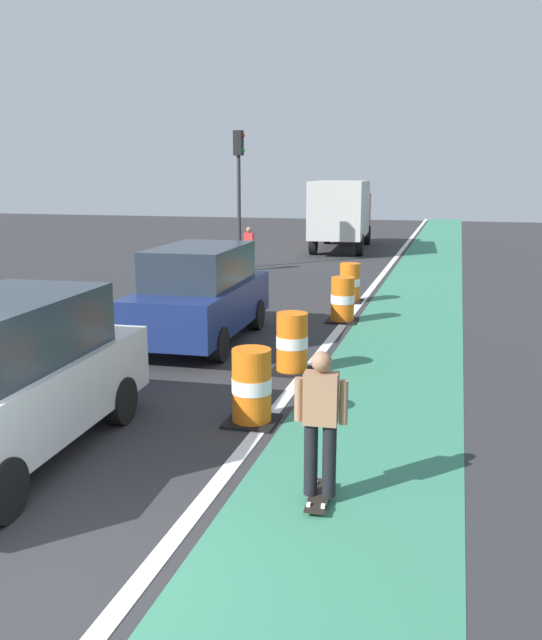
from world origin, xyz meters
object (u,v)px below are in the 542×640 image
(skateboarder_on_lane, at_px, (321,422))
(traffic_barrel_back, at_px, (343,300))
(delivery_truck_down_block, at_px, (342,211))
(parked_suv_nearest, at_px, (4,379))
(traffic_light_corner, at_px, (239,175))
(traffic_barrel_front, at_px, (252,387))
(traffic_barrel_mid, at_px, (292,343))
(pedestrian_crossing, at_px, (249,247))
(parked_suv_second, at_px, (201,294))
(traffic_barrel_far, at_px, (350,283))

(skateboarder_on_lane, xyz_separation_m, traffic_barrel_back, (-1.30, 9.21, -0.38))
(traffic_barrel_back, bearing_deg, delivery_truck_down_block, 99.67)
(parked_suv_nearest, xyz_separation_m, traffic_light_corner, (-2.74, 17.72, 2.47))
(traffic_barrel_front, bearing_deg, traffic_light_corner, 108.63)
(traffic_barrel_front, xyz_separation_m, traffic_barrel_mid, (-0.05, 2.63, 0.00))
(traffic_barrel_back, height_order, traffic_light_corner, traffic_light_corner)
(skateboarder_on_lane, relative_size, traffic_barrel_front, 1.55)
(delivery_truck_down_block, xyz_separation_m, pedestrian_crossing, (-2.14, -7.95, -0.98))
(parked_suv_second, height_order, traffic_light_corner, traffic_light_corner)
(parked_suv_nearest, distance_m, parked_suv_second, 6.32)
(parked_suv_second, relative_size, pedestrian_crossing, 2.90)
(parked_suv_second, xyz_separation_m, traffic_light_corner, (-2.86, 11.40, 2.47))
(traffic_barrel_back, xyz_separation_m, traffic_barrel_far, (-0.24, 2.64, 0.00))
(traffic_barrel_front, distance_m, pedestrian_crossing, 15.88)
(parked_suv_nearest, height_order, traffic_barrel_far, parked_suv_nearest)
(skateboarder_on_lane, distance_m, traffic_barrel_front, 2.55)
(parked_suv_second, height_order, traffic_barrel_front, parked_suv_second)
(parked_suv_nearest, distance_m, traffic_barrel_mid, 5.28)
(traffic_barrel_far, xyz_separation_m, delivery_truck_down_block, (-2.49, 13.34, 1.31))
(traffic_barrel_mid, bearing_deg, traffic_light_corner, 111.85)
(parked_suv_second, relative_size, traffic_barrel_mid, 4.28)
(traffic_light_corner, bearing_deg, delivery_truck_down_block, 69.95)
(skateboarder_on_lane, distance_m, traffic_barrel_far, 11.95)
(parked_suv_nearest, height_order, parked_suv_second, same)
(parked_suv_nearest, xyz_separation_m, traffic_barrel_far, (2.44, 11.75, -0.50))
(skateboarder_on_lane, bearing_deg, delivery_truck_down_block, 99.07)
(traffic_barrel_back, distance_m, delivery_truck_down_block, 16.27)
(traffic_barrel_mid, height_order, traffic_light_corner, traffic_light_corner)
(skateboarder_on_lane, bearing_deg, pedestrian_crossing, 109.65)
(parked_suv_second, height_order, traffic_barrel_back, parked_suv_second)
(traffic_barrel_mid, distance_m, traffic_barrel_far, 7.13)
(traffic_barrel_far, bearing_deg, delivery_truck_down_block, 100.55)
(parked_suv_nearest, relative_size, traffic_barrel_mid, 4.31)
(traffic_barrel_mid, height_order, delivery_truck_down_block, delivery_truck_down_block)
(skateboarder_on_lane, height_order, pedestrian_crossing, skateboarder_on_lane)
(parked_suv_nearest, bearing_deg, delivery_truck_down_block, 90.11)
(delivery_truck_down_block, relative_size, pedestrian_crossing, 4.80)
(parked_suv_second, height_order, pedestrian_crossing, parked_suv_second)
(skateboarder_on_lane, relative_size, parked_suv_nearest, 0.36)
(traffic_barrel_front, xyz_separation_m, pedestrian_crossing, (-4.75, 15.15, 0.33))
(traffic_barrel_back, relative_size, traffic_light_corner, 0.21)
(parked_suv_second, xyz_separation_m, traffic_barrel_back, (2.56, 2.79, -0.50))
(traffic_barrel_back, distance_m, pedestrian_crossing, 9.40)
(traffic_barrel_mid, bearing_deg, parked_suv_nearest, -118.55)
(pedestrian_crossing, bearing_deg, traffic_barrel_far, -49.41)
(traffic_barrel_mid, bearing_deg, traffic_barrel_front, -88.93)
(parked_suv_second, distance_m, traffic_barrel_mid, 2.98)
(traffic_barrel_far, bearing_deg, traffic_light_corner, 130.92)
(traffic_barrel_mid, relative_size, traffic_barrel_far, 1.00)
(parked_suv_nearest, distance_m, pedestrian_crossing, 17.28)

